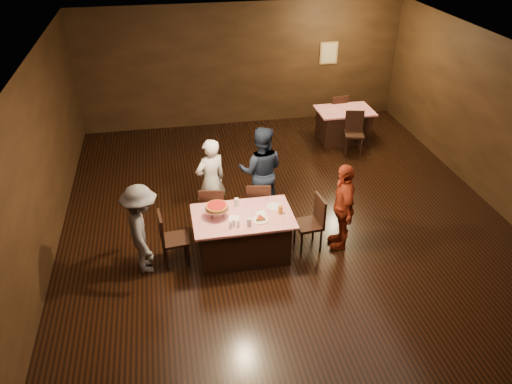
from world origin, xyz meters
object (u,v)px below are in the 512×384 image
Objects in this scene: diner_white_jacket at (211,181)px; diner_navy_hoodie at (261,171)px; glass_back at (237,202)px; glass_amber at (280,210)px; chair_end_left at (175,238)px; diner_red_shirt at (343,206)px; glass_front_left at (249,222)px; chair_far_left at (213,208)px; chair_far_right at (258,204)px; pizza_stand at (217,207)px; back_table at (343,125)px; main_table at (243,235)px; plate_empty at (274,207)px; chair_back_near at (354,133)px; chair_back_far at (336,112)px; chair_end_right at (308,223)px; diner_grey_knit at (142,229)px.

diner_navy_hoodie reaches higher than diner_white_jacket.
glass_amber is at bearing -28.30° from glass_back.
glass_back is at bearing -79.34° from chair_end_left.
glass_front_left is at bearing -73.78° from diner_red_shirt.
diner_white_jacket reaches higher than chair_far_left.
pizza_stand is at bearing 51.17° from chair_far_right.
back_table is at bearing -118.53° from diner_navy_hoodie.
back_table is 1.37× the size of chair_end_left.
chair_end_left reaches higher than main_table.
diner_white_jacket is 1.35m from plate_empty.
glass_amber reaches higher than back_table.
back_table is 1.37× the size of chair_back_near.
diner_red_shirt is at bearing 157.95° from chair_far_right.
chair_end_left is at bearing -136.82° from back_table.
chair_back_far reaches higher than glass_back.
diner_white_jacket is 11.49× the size of glass_back.
diner_red_shirt is 10.99× the size of glass_amber.
pizza_stand reaches higher than back_table.
diner_red_shirt is 10.99× the size of glass_back.
glass_front_left and glass_back have the same top height.
chair_far_right is at bearing -130.26° from back_table.
back_table is 4.51m from diner_white_jacket.
chair_end_right reaches higher than glass_amber.
chair_end_left is 0.62× the size of diner_red_shirt.
chair_far_right is at bearing 41.19° from pizza_stand.
main_table is 0.55m from glass_front_left.
plate_empty is 1.79× the size of glass_amber.
chair_back_near is 0.63× the size of diner_grey_knit.
diner_red_shirt is at bearing -110.03° from back_table.
chair_end_right is 1.39m from diner_navy_hoodie.
diner_white_jacket reaches higher than chair_end_right.
diner_grey_knit is at bearing 171.60° from glass_front_left.
chair_back_near is 4.03m from plate_empty.
main_table is 1.26m from diner_white_jacket.
chair_far_right is 1.68m from chair_end_left.
pizza_stand is (-3.51, -3.20, 0.48)m from chair_back_near.
chair_end_left and chair_end_right have the same top height.
diner_red_shirt is 4.05× the size of pizza_stand.
main_table is 1.62m from diner_grey_knit.
chair_far_left is 1.12m from diner_navy_hoodie.
chair_back_near is 0.59× the size of diner_white_jacket.
back_table is at bearing -127.06° from chair_far_left.
diner_red_shirt is at bearing 146.20° from diner_navy_hoodie.
chair_back_near is at bearing -127.32° from chair_far_right.
glass_amber is at bearing -82.36° from diner_red_shirt.
chair_back_near is at bearing 163.06° from diner_red_shirt.
diner_navy_hoodie reaches higher than chair_end_right.
diner_navy_hoodie is (-0.56, 1.22, 0.38)m from chair_end_right.
diner_red_shirt is (2.06, -0.79, 0.29)m from chair_far_left.
chair_far_right and chair_end_left have the same top height.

